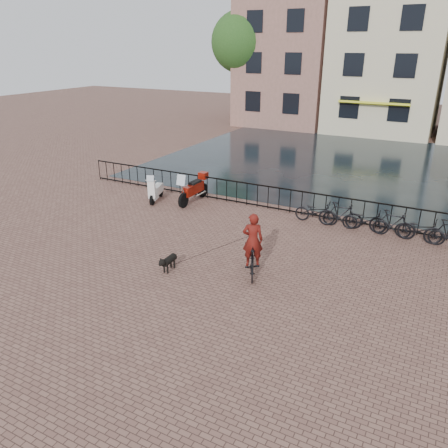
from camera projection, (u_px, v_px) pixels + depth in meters
The scene contains 15 objects.
ground at pixel (174, 300), 12.09m from camera, with size 100.00×100.00×0.00m, color brown.
canal_water at pixel (335, 162), 26.24m from camera, with size 20.00×20.00×0.00m, color black.
railing at pixel (279, 199), 18.44m from camera, with size 20.00×0.05×1.02m.
canal_house_left at pixel (293, 46), 37.41m from camera, with size 7.50×9.00×12.80m.
canal_house_mid at pixel (390, 53), 34.15m from camera, with size 8.00×9.50×11.80m.
tree_far_left at pixel (241, 42), 36.34m from camera, with size 5.04×5.04×9.27m.
cyclist at pixel (253, 248), 13.10m from camera, with size 1.16×1.77×2.36m.
dog at pixel (169, 262), 13.60m from camera, with size 0.29×0.85×0.57m.
motorcycle at pixel (193, 186), 19.34m from camera, with size 0.54×2.15×1.53m.
scooter at pixel (156, 186), 19.56m from camera, with size 0.86×1.56×1.40m.
parked_bike_0 at pixel (316, 212), 17.20m from camera, with size 0.60×1.72×0.90m, color black.
parked_bike_1 at pixel (340, 215), 16.77m from camera, with size 0.47×1.66×1.00m, color black.
parked_bike_2 at pixel (366, 220), 16.38m from camera, with size 0.60×1.72×0.90m, color black.
parked_bike_3 at pixel (392, 224), 15.95m from camera, with size 0.47×1.66×1.00m, color black.
parked_bike_4 at pixel (420, 230), 15.56m from camera, with size 0.60×1.72×0.90m, color black.
Camera 1 is at (6.07, -8.52, 6.58)m, focal length 35.00 mm.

